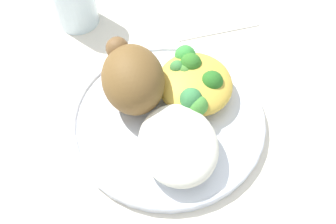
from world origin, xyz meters
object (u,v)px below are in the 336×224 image
plate (168,120)px  rice_pile (182,143)px  mac_cheese_with_broccoli (194,82)px  napkin (212,16)px  roasted_chicken (132,78)px

plate → rice_pile: size_ratio=2.23×
rice_pile → mac_cheese_with_broccoli: mac_cheese_with_broccoli is taller
plate → napkin: size_ratio=1.92×
rice_pile → mac_cheese_with_broccoli: bearing=-24.1°
roasted_chicken → napkin: 0.20m
plate → napkin: plate is taller
plate → roasted_chicken: bearing=40.8°
rice_pile → napkin: 0.25m
roasted_chicken → rice_pile: (-0.09, -0.04, -0.02)m
rice_pile → plate: bearing=4.4°
plate → napkin: (0.18, -0.11, -0.01)m
roasted_chicken → mac_cheese_with_broccoli: (-0.01, -0.08, -0.02)m
napkin → plate: bearing=148.1°
plate → rice_pile: (-0.05, -0.00, 0.03)m
roasted_chicken → mac_cheese_with_broccoli: 0.08m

